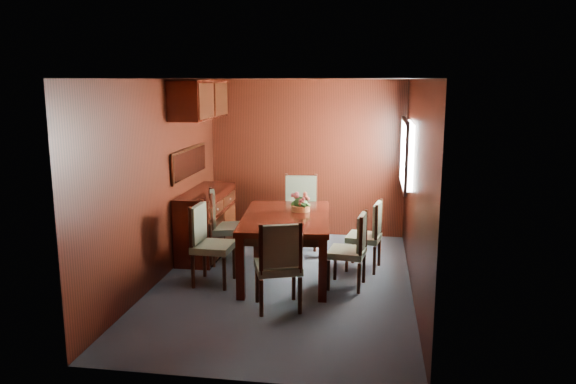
% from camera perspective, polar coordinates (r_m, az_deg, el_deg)
% --- Properties ---
extents(ground, '(4.50, 4.50, 0.00)m').
position_cam_1_polar(ground, '(6.81, -0.42, -9.23)').
color(ground, '#303841').
rests_on(ground, ground).
extents(room_shell, '(3.06, 4.52, 2.41)m').
position_cam_1_polar(room_shell, '(6.76, -0.86, 4.87)').
color(room_shell, black).
rests_on(room_shell, ground).
extents(sideboard, '(0.48, 1.40, 0.90)m').
position_cam_1_polar(sideboard, '(7.88, -8.27, -3.06)').
color(sideboard, black).
rests_on(sideboard, ground).
extents(dining_table, '(1.18, 1.74, 0.78)m').
position_cam_1_polar(dining_table, '(6.83, -0.18, -3.28)').
color(dining_table, black).
rests_on(dining_table, ground).
extents(chair_left_near, '(0.46, 0.48, 0.97)m').
position_cam_1_polar(chair_left_near, '(6.72, -8.20, -4.78)').
color(chair_left_near, black).
rests_on(chair_left_near, ground).
extents(chair_left_far, '(0.56, 0.58, 0.98)m').
position_cam_1_polar(chair_left_far, '(7.48, -6.80, -3.07)').
color(chair_left_far, black).
rests_on(chair_left_far, ground).
extents(chair_right_near, '(0.46, 0.48, 0.90)m').
position_cam_1_polar(chair_right_near, '(6.57, 6.62, -5.49)').
color(chair_right_near, black).
rests_on(chair_right_near, ground).
extents(chair_right_far, '(0.47, 0.49, 0.89)m').
position_cam_1_polar(chair_right_far, '(7.21, 8.25, -4.03)').
color(chair_right_far, black).
rests_on(chair_right_far, ground).
extents(chair_head, '(0.58, 0.57, 0.98)m').
position_cam_1_polar(chair_head, '(5.86, -0.91, -7.05)').
color(chair_head, black).
rests_on(chair_head, ground).
extents(chair_foot, '(0.53, 0.51, 1.04)m').
position_cam_1_polar(chair_foot, '(8.15, 1.29, -1.54)').
color(chair_foot, black).
rests_on(chair_foot, ground).
extents(flower_centerpiece, '(0.25, 0.25, 0.25)m').
position_cam_1_polar(flower_centerpiece, '(7.01, 1.30, -0.98)').
color(flower_centerpiece, '#B46D37').
rests_on(flower_centerpiece, dining_table).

